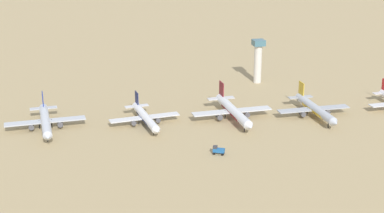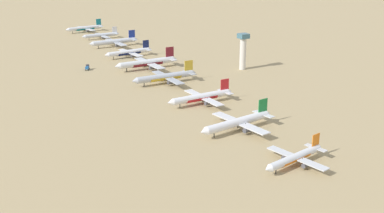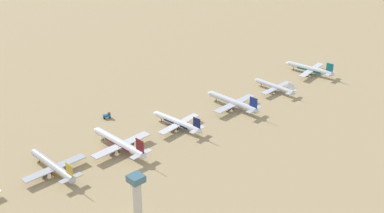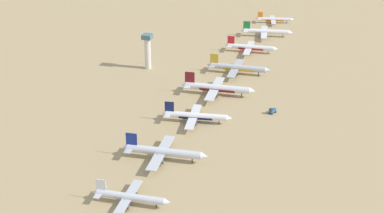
# 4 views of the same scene
# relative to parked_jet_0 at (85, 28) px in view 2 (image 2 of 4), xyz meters

# --- Properties ---
(ground_plane) EXTENTS (2266.68, 2266.68, 0.00)m
(ground_plane) POSITION_rel_parked_jet_0_xyz_m (8.58, 188.04, -4.38)
(ground_plane) COLOR tan
(parked_jet_0) EXTENTS (45.49, 37.20, 13.15)m
(parked_jet_0) POSITION_rel_parked_jet_0_xyz_m (0.00, 0.00, 0.00)
(parked_jet_0) COLOR silver
(parked_jet_0) RESTS_ON ground
(parked_jet_1) EXTENTS (39.92, 32.39, 11.52)m
(parked_jet_1) POSITION_rel_parked_jet_0_xyz_m (-2.67, 48.83, -0.50)
(parked_jet_1) COLOR silver
(parked_jet_1) RESTS_ON ground
(parked_jet_2) EXTENTS (49.16, 39.93, 14.18)m
(parked_jet_2) POSITION_rel_parked_jet_0_xyz_m (-0.83, 93.99, 0.40)
(parked_jet_2) COLOR silver
(parked_jet_2) RESTS_ON ground
(parked_jet_3) EXTENTS (44.87, 36.59, 12.94)m
(parked_jet_3) POSITION_rel_parked_jet_0_xyz_m (3.89, 143.44, -0.07)
(parked_jet_3) COLOR white
(parked_jet_3) RESTS_ON ground
(parked_jet_4) EXTENTS (52.65, 42.73, 15.19)m
(parked_jet_4) POSITION_rel_parked_jet_0_xyz_m (6.60, 189.11, 0.68)
(parked_jet_4) COLOR silver
(parked_jet_4) RESTS_ON ground
(parked_jet_5) EXTENTS (48.84, 39.58, 14.11)m
(parked_jet_5) POSITION_rel_parked_jet_0_xyz_m (11.98, 232.62, 0.32)
(parked_jet_5) COLOR #B2B7C1
(parked_jet_5) RESTS_ON ground
(parked_jet_6) EXTENTS (45.02, 36.55, 12.98)m
(parked_jet_6) POSITION_rel_parked_jet_0_xyz_m (12.56, 283.38, -0.06)
(parked_jet_6) COLOR white
(parked_jet_6) RESTS_ON ground
(parked_jet_7) EXTENTS (47.05, 38.43, 13.59)m
(parked_jet_7) POSITION_rel_parked_jet_0_xyz_m (17.74, 329.83, 0.20)
(parked_jet_7) COLOR white
(parked_jet_7) RESTS_ON ground
(parked_jet_8) EXTENTS (37.20, 30.48, 10.79)m
(parked_jet_8) POSITION_rel_parked_jet_0_xyz_m (18.91, 375.03, -0.79)
(parked_jet_8) COLOR silver
(parked_jet_8) RESTS_ON ground
(service_truck) EXTENTS (4.68, 5.70, 3.90)m
(service_truck) POSITION_rel_parked_jet_0_xyz_m (48.33, 169.67, -2.30)
(service_truck) COLOR #1E5999
(service_truck) RESTS_ON ground
(control_tower) EXTENTS (7.20, 7.20, 27.56)m
(control_tower) POSITION_rel_parked_jet_0_xyz_m (-56.91, 224.58, 11.09)
(control_tower) COLOR beige
(control_tower) RESTS_ON ground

